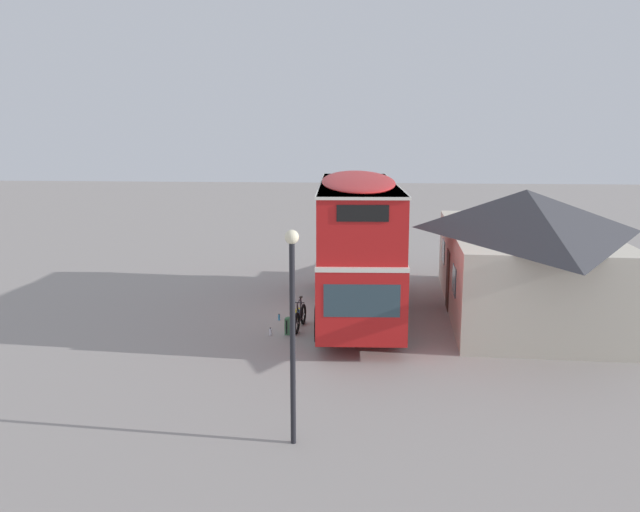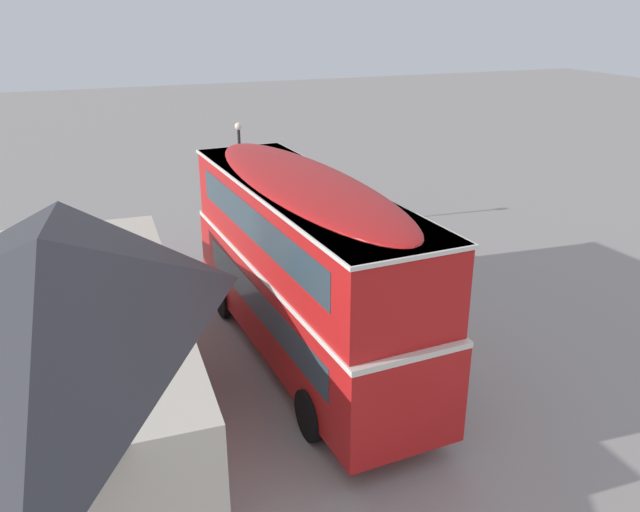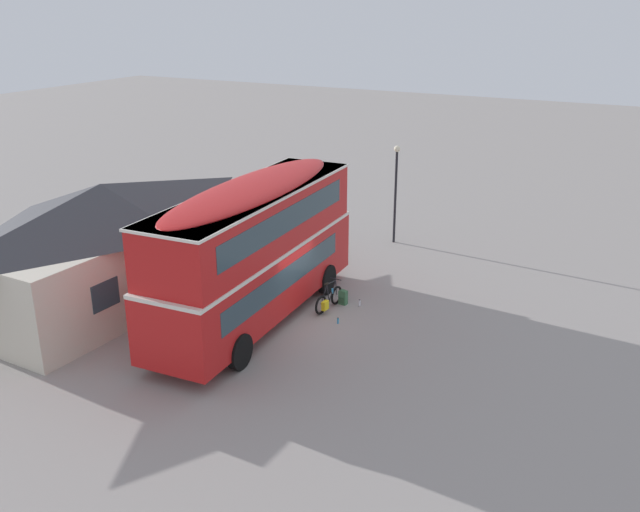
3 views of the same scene
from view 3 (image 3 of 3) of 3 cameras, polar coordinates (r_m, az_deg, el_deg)
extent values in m
plane|color=gray|center=(23.88, -1.67, -5.29)|extent=(120.00, 120.00, 0.00)
cylinder|color=black|center=(26.85, -4.07, -1.09)|extent=(1.11, 0.34, 1.10)
cylinder|color=black|center=(25.85, 0.56, -1.90)|extent=(1.11, 0.34, 1.10)
cylinder|color=black|center=(22.09, -11.89, -6.40)|extent=(1.11, 0.34, 1.10)
cylinder|color=black|center=(20.86, -6.57, -7.73)|extent=(1.11, 0.34, 1.10)
cube|color=red|center=(23.43, -5.23, -1.84)|extent=(10.15, 3.01, 2.10)
cube|color=white|center=(23.05, -5.32, 0.65)|extent=(10.17, 3.03, 0.12)
cube|color=red|center=(22.74, -5.40, 2.98)|extent=(9.84, 2.94, 1.90)
ellipsoid|color=red|center=(22.46, -5.48, 5.49)|extent=(9.64, 2.88, 0.36)
cube|color=#2D424C|center=(27.51, -0.07, 2.18)|extent=(0.16, 2.05, 0.90)
cube|color=black|center=(26.76, -0.19, 6.86)|extent=(0.13, 1.38, 0.44)
cube|color=#2D424C|center=(22.60, -2.78, -1.81)|extent=(7.82, 0.44, 0.76)
cube|color=#2D424C|center=(22.13, -2.68, 2.97)|extent=(8.22, 0.46, 0.80)
cube|color=#2D424C|center=(23.78, -8.09, -0.85)|extent=(7.82, 0.44, 0.76)
cube|color=#2D424C|center=(23.31, -8.00, 3.69)|extent=(8.22, 0.46, 0.80)
cube|color=white|center=(22.49, -5.47, 5.19)|extent=(9.95, 3.03, 0.08)
torus|color=black|center=(25.01, 1.35, -3.22)|extent=(0.68, 0.14, 0.68)
torus|color=black|center=(24.22, 0.07, -4.02)|extent=(0.68, 0.14, 0.68)
cylinder|color=#B2B2B7|center=(25.01, 1.35, -3.22)|extent=(0.06, 0.10, 0.05)
cylinder|color=#B2B2B7|center=(24.22, 0.07, -4.02)|extent=(0.06, 0.10, 0.05)
cylinder|color=black|center=(24.69, 1.02, -2.86)|extent=(0.46, 0.08, 0.68)
cylinder|color=black|center=(24.50, 0.94, -2.16)|extent=(0.57, 0.09, 0.08)
cylinder|color=black|center=(24.46, 0.66, -3.03)|extent=(0.18, 0.05, 0.70)
cylinder|color=black|center=(24.43, 0.41, -3.87)|extent=(0.53, 0.08, 0.09)
cylinder|color=black|center=(24.24, 0.32, -3.17)|extent=(0.41, 0.06, 0.65)
cylinder|color=black|center=(24.87, 1.32, -2.61)|extent=(0.09, 0.04, 0.60)
cylinder|color=black|center=(24.71, 1.29, -1.89)|extent=(0.07, 0.46, 0.03)
ellipsoid|color=black|center=(24.24, 0.55, -2.28)|extent=(0.27, 0.12, 0.06)
cube|color=yellow|center=(24.15, 0.42, -4.05)|extent=(0.29, 0.17, 0.32)
cylinder|color=#338CBF|center=(24.69, 1.02, -2.86)|extent=(0.07, 0.07, 0.18)
cube|color=#386642|center=(25.04, 1.89, -3.39)|extent=(0.22, 0.30, 0.52)
ellipsoid|color=#386642|center=(24.94, 1.90, -2.85)|extent=(0.21, 0.28, 0.10)
cube|color=#27472E|center=(24.98, 1.76, -3.65)|extent=(0.05, 0.20, 0.18)
cylinder|color=black|center=(25.10, 2.18, -3.34)|extent=(0.04, 0.04, 0.41)
cylinder|color=black|center=(25.17, 1.86, -3.27)|extent=(0.04, 0.04, 0.41)
cylinder|color=silver|center=(24.99, 3.24, -3.84)|extent=(0.07, 0.07, 0.22)
cylinder|color=black|center=(24.94, 3.24, -3.59)|extent=(0.04, 0.04, 0.03)
cylinder|color=#338CBF|center=(23.64, 1.47, -5.31)|extent=(0.06, 0.06, 0.19)
cylinder|color=black|center=(23.60, 1.47, -5.07)|extent=(0.04, 0.04, 0.03)
cube|color=beige|center=(26.27, -16.85, -0.32)|extent=(10.45, 5.45, 2.91)
pyramid|color=#38383D|center=(25.63, -17.33, 4.15)|extent=(10.87, 5.87, 1.36)
cube|color=#3D2319|center=(24.71, -12.67, -2.24)|extent=(1.10, 0.08, 2.10)
cube|color=#2D424C|center=(22.86, -17.07, -3.05)|extent=(1.10, 0.08, 0.90)
cube|color=#2D424C|center=(26.32, -9.04, 0.69)|extent=(1.10, 0.08, 0.90)
cylinder|color=black|center=(31.05, 6.15, 4.73)|extent=(0.11, 0.11, 4.11)
sphere|color=#F2E5BF|center=(30.55, 6.30, 8.67)|extent=(0.28, 0.28, 0.28)
camera|label=1|loc=(42.24, 10.84, 14.33)|focal=36.85mm
camera|label=2|loc=(17.62, -47.72, 7.81)|focal=36.32mm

